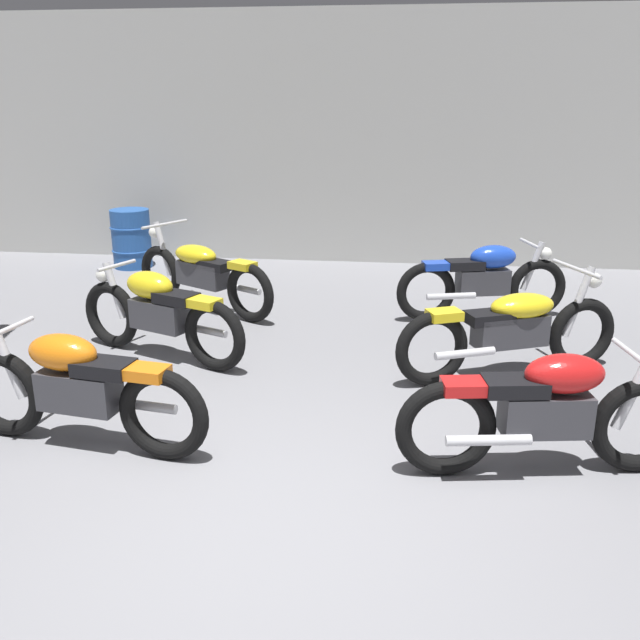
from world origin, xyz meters
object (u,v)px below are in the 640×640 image
Objects in this scene: motorcycle_right_row_1 at (512,328)px; motorcycle_right_row_2 at (484,279)px; motorcycle_left_row_0 at (78,387)px; motorcycle_right_row_0 at (547,410)px; motorcycle_left_row_1 at (159,312)px; motorcycle_left_row_2 at (202,272)px; oil_drum at (131,238)px.

motorcycle_right_row_1 is 1.05× the size of motorcycle_right_row_2.
motorcycle_left_row_0 is 3.22m from motorcycle_right_row_0.
motorcycle_left_row_2 is (-0.05, 1.59, -0.01)m from motorcycle_left_row_1.
motorcycle_left_row_2 is at bearing 91.83° from motorcycle_left_row_1.
motorcycle_right_row_0 is at bearing -45.26° from motorcycle_left_row_2.
motorcycle_left_row_1 is 0.96× the size of motorcycle_right_row_2.
motorcycle_right_row_1 is (3.22, 1.73, -0.01)m from motorcycle_left_row_0.
oil_drum is (-1.64, 1.96, -0.03)m from motorcycle_left_row_2.
motorcycle_left_row_2 is 3.24m from motorcycle_right_row_2.
motorcycle_right_row_1 reaches higher than oil_drum.
motorcycle_left_row_0 is at bearing -151.71° from motorcycle_right_row_1.
motorcycle_right_row_2 is 2.28× the size of oil_drum.
motorcycle_left_row_1 is 2.19× the size of oil_drum.
motorcycle_left_row_0 is at bearing -132.47° from motorcycle_right_row_2.
motorcycle_left_row_2 is 1.00× the size of motorcycle_right_row_2.
motorcycle_left_row_2 and motorcycle_right_row_1 have the same top height.
motorcycle_left_row_1 is (-0.05, 1.79, 0.00)m from motorcycle_left_row_0.
motorcycle_right_row_1 is at bearing 28.29° from motorcycle_left_row_0.
motorcycle_left_row_1 is at bearing -64.49° from oil_drum.
motorcycle_left_row_1 and motorcycle_right_row_2 have the same top height.
motorcycle_right_row_0 is (3.22, 0.03, 0.00)m from motorcycle_left_row_0.
motorcycle_left_row_2 is at bearing 134.74° from motorcycle_right_row_0.
motorcycle_left_row_2 is (-0.10, 3.37, -0.01)m from motorcycle_left_row_0.
motorcycle_left_row_2 reaches higher than motorcycle_right_row_2.
motorcycle_right_row_0 is 1.01× the size of motorcycle_right_row_2.
motorcycle_left_row_1 is 0.95× the size of motorcycle_right_row_0.
motorcycle_left_row_2 reaches higher than motorcycle_left_row_1.
motorcycle_right_row_1 is (0.00, 1.70, -0.01)m from motorcycle_right_row_0.
motorcycle_left_row_2 is 2.27× the size of oil_drum.
motorcycle_right_row_2 is at bearing 27.27° from motorcycle_left_row_1.
motorcycle_right_row_2 is at bearing 47.53° from motorcycle_left_row_0.
motorcycle_right_row_1 is 2.40× the size of oil_drum.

